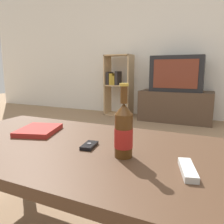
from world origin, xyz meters
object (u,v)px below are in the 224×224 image
at_px(television, 177,74).
at_px(beer_bottle, 124,131).
at_px(tv_stand, 175,106).
at_px(cell_phone, 89,145).
at_px(remote_control, 188,170).
at_px(table_book, 39,130).
at_px(bookshelf, 117,83).

height_order(television, beer_bottle, television).
bearing_deg(tv_stand, television, -90.00).
bearing_deg(cell_phone, remote_control, -18.88).
bearing_deg(television, beer_bottle, -85.72).
height_order(remote_control, table_book, table_book).
bearing_deg(bookshelf, television, -5.83).
bearing_deg(television, table_book, -96.53).
bearing_deg(table_book, television, 66.79).
height_order(tv_stand, beer_bottle, beer_bottle).
bearing_deg(television, cell_phone, -89.12).
bearing_deg(beer_bottle, remote_control, -9.56).
bearing_deg(cell_phone, tv_stand, 82.68).
relative_size(bookshelf, beer_bottle, 3.91).
xyz_separation_m(bookshelf, table_book, (0.72, -2.74, -0.07)).
bearing_deg(tv_stand, remote_control, -81.17).
distance_m(tv_stand, beer_bottle, 2.78).
xyz_separation_m(beer_bottle, remote_control, (0.23, -0.04, -0.09)).
height_order(beer_bottle, remote_control, beer_bottle).
xyz_separation_m(tv_stand, bookshelf, (-1.02, 0.10, 0.32)).
height_order(television, bookshelf, bookshelf).
bearing_deg(table_book, cell_phone, -30.08).
bearing_deg(bookshelf, table_book, -75.24).
height_order(cell_phone, table_book, table_book).
bearing_deg(cell_phone, television, 82.68).
bearing_deg(bookshelf, remote_control, -63.28).
bearing_deg(remote_control, television, 83.67).
relative_size(tv_stand, cell_phone, 10.86).
bearing_deg(beer_bottle, cell_phone, 167.79).
xyz_separation_m(bookshelf, beer_bottle, (1.23, -2.86, 0.01)).
distance_m(television, table_book, 2.66).
relative_size(cell_phone, table_book, 0.39).
relative_size(tv_stand, table_book, 4.19).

